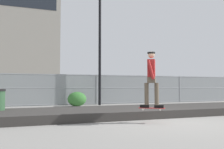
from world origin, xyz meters
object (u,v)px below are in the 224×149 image
object	(u,v)px
parked_car_near	(47,90)
skater	(151,76)
shrub_center	(77,99)
skateboard	(152,108)
street_lamp	(100,30)

from	to	relation	value
parked_car_near	skater	bearing A→B (deg)	-77.75
skater	parked_car_near	xyz separation A→B (m)	(-2.31, 10.62, -0.62)
skater	shrub_center	size ratio (longest dim) A/B	1.66
parked_car_near	shrub_center	distance (m)	4.10
parked_car_near	skateboard	bearing A→B (deg)	-77.75
shrub_center	skater	bearing A→B (deg)	-82.01
street_lamp	parked_car_near	distance (m)	5.75
skater	street_lamp	world-z (taller)	street_lamp
parked_car_near	street_lamp	bearing A→B (deg)	-49.70
skater	street_lamp	size ratio (longest dim) A/B	0.24
skater	parked_car_near	bearing A→B (deg)	102.25
street_lamp	parked_car_near	size ratio (longest dim) A/B	1.65
skater	parked_car_near	distance (m)	10.88
skater	parked_car_near	size ratio (longest dim) A/B	0.39
street_lamp	shrub_center	world-z (taller)	street_lamp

